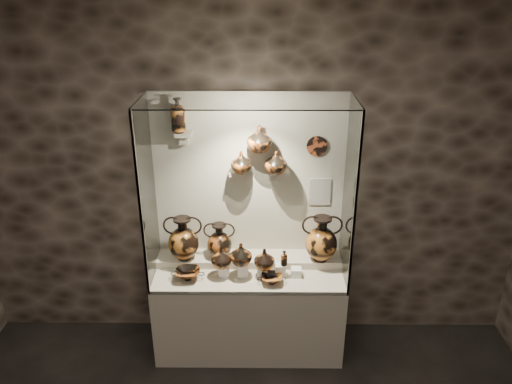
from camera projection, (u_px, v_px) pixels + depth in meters
ceiling at (229, 11)px, 1.52m from camera, size 5.00×5.00×0.00m
wall_back at (249, 180)px, 4.45m from camera, size 5.00×0.02×3.20m
plinth at (249, 312)px, 4.65m from camera, size 1.70×0.60×0.80m
front_tier at (249, 274)px, 4.48m from camera, size 1.68×0.58×0.03m
rear_tier at (249, 260)px, 4.63m from camera, size 1.70×0.25×0.10m
back_panel at (249, 180)px, 4.45m from camera, size 1.70×0.03×1.60m
glass_front at (247, 210)px, 3.89m from camera, size 1.70×0.01×1.60m
glass_left at (147, 194)px, 4.17m from camera, size 0.01×0.60×1.60m
glass_right at (350, 195)px, 4.15m from camera, size 0.01×0.60×1.60m
glass_top at (248, 100)px, 3.84m from camera, size 1.70×0.60×0.01m
frame_post_left at (140, 209)px, 3.90m from camera, size 0.02×0.02×1.60m
frame_post_right at (355, 210)px, 3.89m from camera, size 0.02×0.02×1.60m
pedestal_a at (224, 271)px, 4.41m from camera, size 0.09×0.09×0.10m
pedestal_b at (243, 269)px, 4.40m from camera, size 0.09×0.09×0.13m
pedestal_c at (262, 271)px, 4.41m from camera, size 0.09×0.09×0.09m
pedestal_d at (280, 270)px, 4.40m from camera, size 0.09×0.09×0.12m
pedestal_e at (296, 272)px, 4.41m from camera, size 0.09×0.09×0.08m
bracket_ul at (183, 134)px, 4.20m from camera, size 0.14×0.12×0.04m
bracket_ca at (237, 173)px, 4.34m from camera, size 0.14×0.12×0.04m
bracket_cb at (260, 151)px, 4.26m from camera, size 0.10×0.12×0.04m
bracket_cc at (281, 173)px, 4.34m from camera, size 0.14×0.12×0.04m
amphora_left at (183, 238)px, 4.48m from camera, size 0.37×0.37×0.42m
amphora_mid at (219, 241)px, 4.52m from camera, size 0.34×0.34×0.34m
amphora_right at (321, 239)px, 4.46m from camera, size 0.43×0.43×0.43m
jug_a at (221, 258)px, 4.34m from camera, size 0.19×0.19×0.19m
jug_b at (241, 254)px, 4.32m from camera, size 0.25×0.25×0.20m
jug_c at (264, 259)px, 4.34m from camera, size 0.23×0.23×0.19m
lekythos_small at (284, 257)px, 4.33m from camera, size 0.07×0.07×0.16m
kylix_left at (188, 274)px, 4.36m from camera, size 0.32×0.29×0.11m
kylix_right at (272, 278)px, 4.31m from camera, size 0.26×0.23×0.09m
lekythos_tall at (178, 114)px, 4.11m from camera, size 0.16×0.16×0.33m
ovoid_vase_a at (241, 162)px, 4.26m from camera, size 0.24×0.24×0.19m
ovoid_vase_b at (259, 139)px, 4.15m from camera, size 0.24×0.24×0.22m
ovoid_vase_c at (276, 162)px, 4.25m from camera, size 0.23×0.23×0.20m
wall_plate at (317, 146)px, 4.28m from camera, size 0.18×0.02×0.18m
info_placard at (320, 192)px, 4.47m from camera, size 0.19×0.01×0.26m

